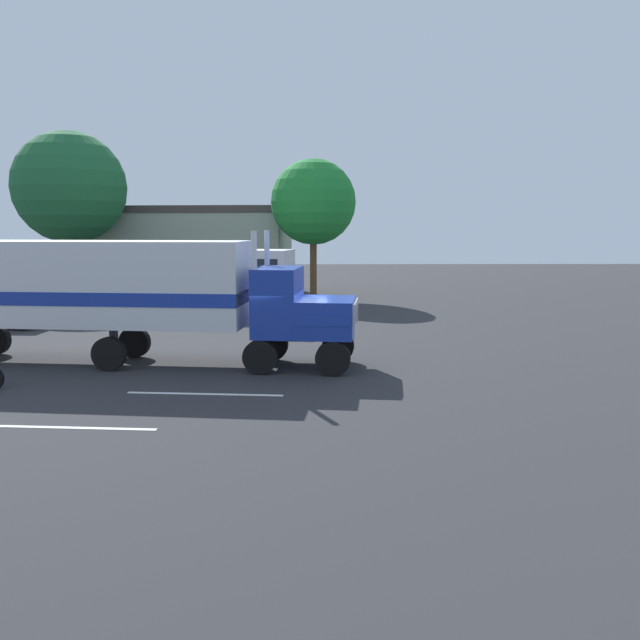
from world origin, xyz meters
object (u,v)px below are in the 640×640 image
Objects in this scene: parked_bus at (191,274)px; tree_left at (313,202)px; semi_truck at (123,290)px; person_bystander at (113,326)px; tree_center at (70,188)px.

tree_left is (6.69, 7.02, 4.09)m from parked_bus.
tree_left reaches higher than semi_truck.
parked_bus is 1.27× the size of tree_left.
tree_left reaches higher than parked_bus.
parked_bus is (1.02, 11.17, 1.17)m from person_bystander.
semi_truck is 1.27× the size of parked_bus.
tree_left is at bearing -0.25° from tree_center.
parked_bus is 12.37m from tree_center.
person_bystander is at bearing 113.82° from semi_truck.
tree_left is (7.71, 18.19, 5.26)m from person_bystander.
tree_center reaches higher than tree_left.
tree_left is at bearing 72.61° from semi_truck.
tree_center is (-15.50, 0.07, 0.91)m from tree_left.
semi_truck is at bearing -89.36° from parked_bus.
tree_center is at bearing 141.21° from parked_bus.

